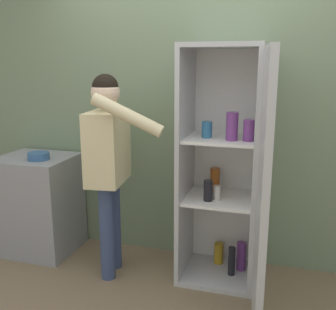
{
  "coord_description": "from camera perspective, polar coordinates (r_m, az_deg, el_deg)",
  "views": [
    {
      "loc": [
        0.72,
        -2.28,
        1.72
      ],
      "look_at": [
        -0.16,
        0.65,
        0.99
      ],
      "focal_mm": 42.0,
      "sensor_mm": 36.0,
      "label": 1
    }
  ],
  "objects": [
    {
      "name": "refrigerator",
      "position": [
        2.98,
        9.04,
        -2.46
      ],
      "size": [
        0.7,
        1.15,
        1.85
      ],
      "color": "#B7BABC",
      "rests_on": "ground_plane"
    },
    {
      "name": "person",
      "position": [
        3.09,
        -8.59,
        0.34
      ],
      "size": [
        0.68,
        0.59,
        1.63
      ],
      "color": "#384770",
      "rests_on": "ground_plane"
    },
    {
      "name": "counter",
      "position": [
        3.82,
        -18.25,
        -6.73
      ],
      "size": [
        0.65,
        0.58,
        0.89
      ],
      "color": "gray",
      "rests_on": "ground_plane"
    },
    {
      "name": "bowl",
      "position": [
        3.58,
        -18.27,
        -0.14
      ],
      "size": [
        0.19,
        0.19,
        0.06
      ],
      "color": "#335B8E",
      "rests_on": "counter"
    },
    {
      "name": "wall_back",
      "position": [
        3.36,
        4.19,
        5.82
      ],
      "size": [
        7.0,
        0.06,
        2.55
      ],
      "color": "gray",
      "rests_on": "ground_plane"
    }
  ]
}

